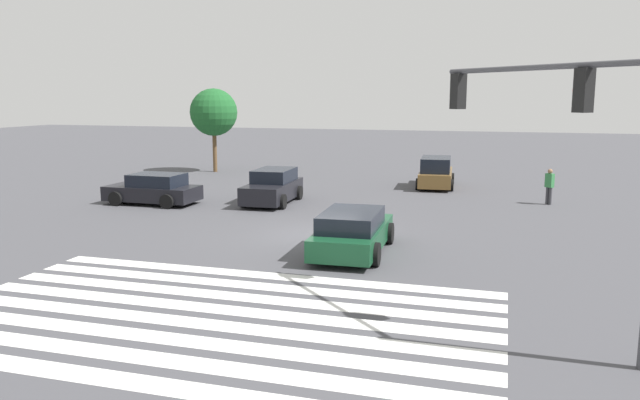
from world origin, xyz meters
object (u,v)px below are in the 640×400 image
Objects in this scene: car_3 at (154,189)px; car_6 at (352,232)px; car_1 at (273,187)px; traffic_signal_mast at (577,136)px; tree_corner_b at (214,112)px; car_5 at (436,173)px; pedestrian at (549,185)px.

car_6 is (10.74, -6.13, 0.01)m from car_3.
car_3 is 12.37m from car_6.
traffic_signal_mast is at bearing 37.79° from car_1.
tree_corner_b is at bearing -76.91° from car_3.
tree_corner_b reaches higher than car_6.
traffic_signal_mast is 1.26× the size of car_5.
car_5 is 0.85× the size of tree_corner_b.
car_3 is 17.85m from pedestrian.
car_1 is 9.72m from car_5.
pedestrian is (17.15, 4.95, 0.24)m from car_3.
car_1 is 13.07m from tree_corner_b.
traffic_signal_mast is at bearing 145.09° from car_3.
tree_corner_b reaches higher than car_1.
pedestrian is at bearing -19.02° from tree_corner_b.
car_1 is at bearing -52.13° from tree_corner_b.
car_6 is (5.66, -7.91, -0.06)m from car_1.
car_1 is at bearing -160.65° from car_3.
car_6 is at bearing 32.82° from car_1.
car_3 is (-5.08, -1.77, -0.07)m from car_1.
car_1 is at bearing 33.26° from car_6.
car_5 reaches higher than car_3.
car_1 is 2.66× the size of pedestrian.
tree_corner_b reaches higher than car_5.
traffic_signal_mast is at bearing 39.14° from pedestrian.
tree_corner_b is at bearing -144.90° from car_1.
car_1 is at bearing -33.82° from pedestrian.
car_5 is 2.79× the size of pedestrian.
traffic_signal_mast is 30.25m from tree_corner_b.
tree_corner_b is (-13.46, 17.93, 3.12)m from car_6.
car_5 is at bearing -84.47° from pedestrian.
pedestrian is at bearing -47.28° from traffic_signal_mast.
car_5 is at bearing -31.74° from traffic_signal_mast.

